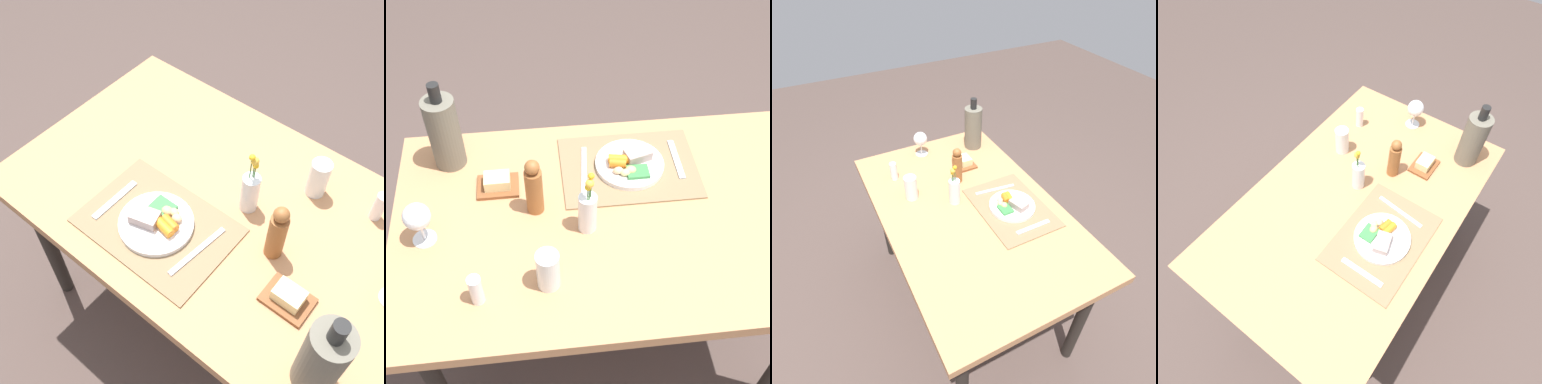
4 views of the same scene
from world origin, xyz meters
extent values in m
plane|color=#4D3D38|center=(0.00, 0.00, 0.00)|extent=(8.00, 8.00, 0.00)
cube|color=tan|center=(0.00, 0.00, 0.75)|extent=(1.31, 0.83, 0.04)
cylinder|color=#29231F|center=(-0.57, -0.32, 0.36)|extent=(0.06, 0.06, 0.73)
cylinder|color=#29231F|center=(-0.57, 0.32, 0.36)|extent=(0.06, 0.06, 0.73)
cube|color=#876C4B|center=(-0.09, -0.18, 0.77)|extent=(0.44, 0.32, 0.01)
cylinder|color=white|center=(-0.09, -0.19, 0.78)|extent=(0.22, 0.22, 0.02)
cube|color=#A18B83|center=(-0.12, -0.20, 0.81)|extent=(0.10, 0.08, 0.03)
cylinder|color=orange|center=(-0.06, -0.19, 0.81)|extent=(0.08, 0.04, 0.03)
cylinder|color=orange|center=(-0.05, -0.17, 0.81)|extent=(0.06, 0.04, 0.03)
ellipsoid|color=tan|center=(-0.09, -0.14, 0.80)|extent=(0.04, 0.03, 0.02)
ellipsoid|color=#C8C279|center=(-0.07, -0.13, 0.80)|extent=(0.03, 0.03, 0.02)
ellipsoid|color=#D5AD7E|center=(-0.05, -0.15, 0.80)|extent=(0.03, 0.03, 0.02)
cube|color=#388441|center=(-0.11, -0.14, 0.80)|extent=(0.07, 0.06, 0.01)
cube|color=silver|center=(-0.25, -0.20, 0.78)|extent=(0.02, 0.18, 0.00)
cube|color=silver|center=(0.06, -0.18, 0.78)|extent=(0.04, 0.21, 0.00)
cylinder|color=#94582C|center=(0.22, -0.04, 0.85)|extent=(0.05, 0.05, 0.16)
sphere|color=#94582C|center=(0.22, -0.04, 0.95)|extent=(0.04, 0.04, 0.04)
cylinder|color=silver|center=(0.07, 0.04, 0.84)|extent=(0.05, 0.05, 0.13)
cylinder|color=#3F7233|center=(0.08, 0.05, 0.86)|extent=(0.00, 0.00, 0.18)
sphere|color=yellow|center=(0.08, 0.05, 0.95)|extent=(0.02, 0.02, 0.02)
cylinder|color=#3F7233|center=(0.07, 0.05, 0.87)|extent=(0.00, 0.00, 0.20)
sphere|color=yellow|center=(0.07, 0.05, 0.97)|extent=(0.02, 0.02, 0.02)
cylinder|color=#3F7233|center=(0.07, 0.04, 0.88)|extent=(0.00, 0.00, 0.22)
sphere|color=yellow|center=(0.07, 0.04, 0.99)|extent=(0.02, 0.02, 0.02)
cylinder|color=white|center=(0.39, 0.25, 0.82)|extent=(0.04, 0.04, 0.10)
cube|color=brown|center=(0.34, -0.14, 0.77)|extent=(0.13, 0.10, 0.01)
cube|color=beige|center=(0.34, -0.14, 0.80)|extent=(0.08, 0.06, 0.04)
cylinder|color=silver|center=(0.20, 0.22, 0.83)|extent=(0.06, 0.06, 0.13)
cylinder|color=#AFCFC1|center=(0.20, 0.22, 0.81)|extent=(0.06, 0.06, 0.07)
cylinder|color=#666154|center=(0.49, -0.28, 0.89)|extent=(0.10, 0.10, 0.25)
cylinder|color=black|center=(0.49, -0.28, 1.05)|extent=(0.04, 0.04, 0.06)
camera|label=1|loc=(0.50, -0.74, 1.96)|focal=45.31mm
camera|label=2|loc=(0.20, 0.96, 1.97)|focal=47.97mm
camera|label=3|loc=(-1.07, 0.57, 1.90)|focal=31.55mm
camera|label=4|loc=(-0.65, -0.43, 1.96)|focal=31.13mm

